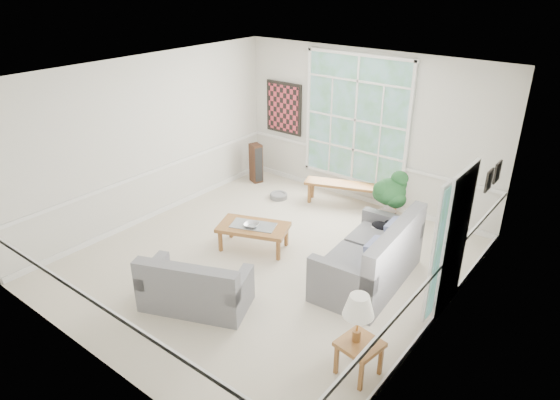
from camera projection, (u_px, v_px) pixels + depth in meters
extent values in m
cube|color=beige|center=(268.00, 261.00, 8.12)|extent=(5.50, 6.00, 0.01)
cube|color=white|center=(265.00, 75.00, 6.84)|extent=(5.50, 6.00, 0.02)
cube|color=silver|center=(365.00, 129.00, 9.61)|extent=(5.50, 0.02, 3.00)
cube|color=silver|center=(89.00, 260.00, 5.34)|extent=(5.50, 0.02, 3.00)
cube|color=silver|center=(149.00, 140.00, 9.01)|extent=(0.02, 6.00, 3.00)
cube|color=silver|center=(445.00, 230.00, 5.95)|extent=(0.02, 6.00, 3.00)
cube|color=white|center=(356.00, 120.00, 9.63)|extent=(2.30, 0.08, 2.40)
cube|color=white|center=(454.00, 242.00, 6.59)|extent=(0.08, 0.90, 2.10)
cube|color=white|center=(436.00, 255.00, 6.10)|extent=(0.08, 0.26, 1.90)
cube|color=maroon|center=(284.00, 108.00, 10.62)|extent=(0.90, 0.06, 1.10)
cube|color=black|center=(488.00, 180.00, 7.19)|extent=(0.04, 0.26, 0.32)
cube|color=black|center=(497.00, 172.00, 7.48)|extent=(0.04, 0.26, 0.32)
cube|color=slate|center=(369.00, 251.00, 7.39)|extent=(1.15, 2.01, 1.05)
cube|color=slate|center=(195.00, 281.00, 6.91)|extent=(1.65, 1.27, 0.80)
cube|color=brown|center=(254.00, 237.00, 8.39)|extent=(1.31, 1.01, 0.43)
imported|color=#A1A0A5|center=(251.00, 225.00, 8.25)|extent=(0.37, 0.37, 0.07)
cube|color=brown|center=(352.00, 195.00, 9.90)|extent=(1.92, 1.03, 0.45)
cube|color=brown|center=(381.00, 235.00, 8.41)|extent=(0.49, 0.49, 0.47)
cube|color=brown|center=(359.00, 358.00, 5.79)|extent=(0.52, 0.52, 0.46)
cylinder|color=slate|center=(279.00, 196.00, 10.27)|extent=(0.45, 0.45, 0.11)
cube|color=#361D11|center=(256.00, 163.00, 10.92)|extent=(0.33, 0.30, 0.86)
ellipsoid|color=black|center=(381.00, 226.00, 7.93)|extent=(0.31, 0.22, 0.14)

